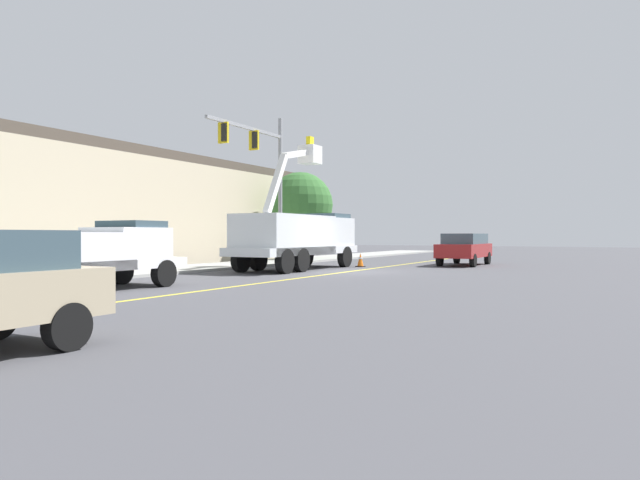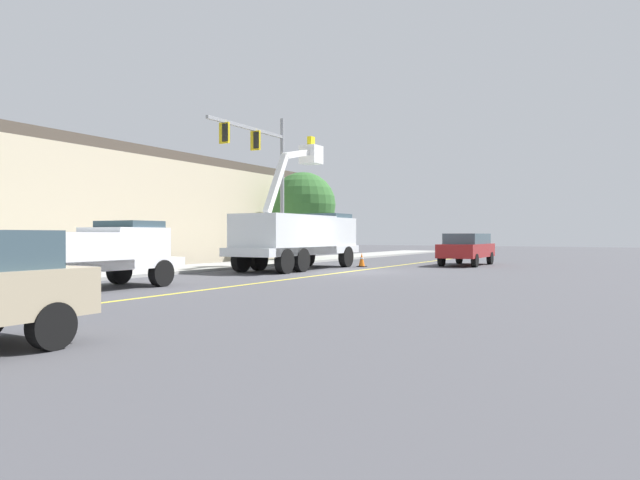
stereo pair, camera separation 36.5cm
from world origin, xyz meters
name	(u,v)px [view 2 (the right image)]	position (x,y,z in m)	size (l,w,h in m)	color
ground	(348,272)	(0.00, 0.00, 0.00)	(120.00, 120.00, 0.00)	#47474C
sidewalk_far_side	(221,266)	(-0.13, 7.14, 0.06)	(60.00, 3.60, 0.12)	#9E9E99
lane_centre_stripe	(348,272)	(0.00, 0.00, 0.00)	(50.00, 0.16, 0.01)	yellow
utility_bucket_truck	(299,235)	(0.46, 2.87, 1.60)	(8.24, 2.71, 6.49)	silver
service_pickup_truck	(90,252)	(-11.21, 2.66, 1.12)	(5.64, 2.27, 2.06)	white
passing_minivan	(467,247)	(7.91, -2.97, 0.97)	(4.83, 2.02, 1.69)	maroon
traffic_cone_leading	(29,289)	(-14.49, 0.50, 0.41)	(0.40, 0.40, 0.83)	black
traffic_cone_mid_front	(362,260)	(3.72, 1.19, 0.35)	(0.40, 0.40, 0.71)	black
traffic_signal_mast	(264,163)	(2.17, 6.17, 5.39)	(6.37, 0.61, 8.06)	gray
commercial_building_backdrop	(129,211)	(1.24, 15.33, 3.05)	(22.89, 10.33, 6.10)	beige
street_tree_right	(303,205)	(8.64, 7.80, 3.54)	(4.17, 4.17, 5.63)	brown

